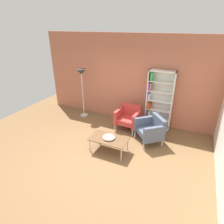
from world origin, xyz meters
name	(u,v)px	position (x,y,z in m)	size (l,w,h in m)	color
ground_plane	(96,157)	(0.00, 0.00, 0.00)	(8.32, 8.32, 0.00)	brown
brick_back_panel	(130,79)	(0.00, 2.46, 1.45)	(6.40, 0.12, 2.90)	#B2664C
bookshelf_tall	(158,101)	(1.02, 2.25, 0.93)	(0.80, 0.30, 1.90)	silver
coffee_table_low	(109,139)	(0.20, 0.38, 0.37)	(1.00, 0.56, 0.40)	brown
decorative_bowl	(109,137)	(0.20, 0.38, 0.43)	(0.32, 0.32, 0.05)	beige
armchair_by_bookshelf	(128,117)	(0.25, 1.75, 0.41)	(0.76, 0.70, 0.78)	#B73833
armchair_spare_guest	(151,129)	(1.09, 1.30, 0.41)	(0.94, 0.95, 0.78)	#4C566B
floor_lamp_torchiere	(82,78)	(-1.60, 1.98, 1.45)	(0.32, 0.32, 1.74)	silver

